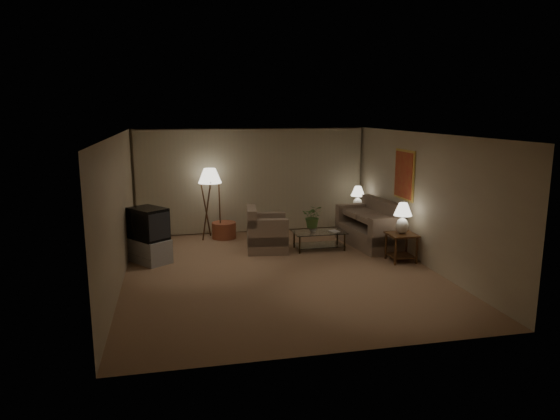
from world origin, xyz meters
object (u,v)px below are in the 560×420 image
at_px(table_lamp_near, 403,216).
at_px(ottoman, 224,230).
at_px(side_table_near, 401,242).
at_px(tv_cabinet, 150,250).
at_px(floor_lamp, 211,202).
at_px(sofa, 370,228).
at_px(armchair, 267,233).
at_px(crt_tv, 148,224).
at_px(table_lamp_far, 358,196).
at_px(vase, 313,229).
at_px(side_table_far, 357,218).
at_px(coffee_table, 319,237).

bearing_deg(table_lamp_near, ottoman, 141.49).
bearing_deg(side_table_near, tv_cabinet, 168.43).
bearing_deg(side_table_near, floor_lamp, 143.81).
bearing_deg(sofa, floor_lamp, -117.78).
distance_m(armchair, ottoman, 1.59).
height_order(crt_tv, ottoman, crt_tv).
height_order(table_lamp_far, floor_lamp, floor_lamp).
bearing_deg(vase, tv_cabinet, -177.07).
bearing_deg(table_lamp_far, vase, -139.53).
xyz_separation_m(table_lamp_far, floor_lamp, (-3.78, 0.16, -0.05)).
bearing_deg(side_table_near, crt_tv, 168.43).
xyz_separation_m(side_table_far, table_lamp_far, (-0.00, 0.00, 0.58)).
relative_size(table_lamp_near, coffee_table, 0.55).
height_order(sofa, crt_tv, crt_tv).
relative_size(armchair, vase, 7.17).
bearing_deg(coffee_table, ottoman, 143.44).
bearing_deg(sofa, side_table_near, -0.14).
xyz_separation_m(table_lamp_near, coffee_table, (-1.43, 1.25, -0.71)).
bearing_deg(tv_cabinet, armchair, 60.81).
distance_m(side_table_far, table_lamp_far, 0.58).
bearing_deg(crt_tv, coffee_table, 55.84).
distance_m(table_lamp_near, table_lamp_far, 2.60).
bearing_deg(vase, floor_lamp, 145.40).
bearing_deg(ottoman, armchair, -57.67).
height_order(sofa, floor_lamp, floor_lamp).
relative_size(table_lamp_near, crt_tv, 0.69).
relative_size(side_table_far, table_lamp_near, 0.91).
distance_m(crt_tv, vase, 3.64).
relative_size(sofa, side_table_far, 3.49).
bearing_deg(side_table_near, sofa, 96.34).
distance_m(side_table_near, floor_lamp, 4.71).
bearing_deg(vase, crt_tv, -177.07).
bearing_deg(tv_cabinet, table_lamp_near, 41.45).
height_order(floor_lamp, ottoman, floor_lamp).
height_order(side_table_near, vase, side_table_near).
relative_size(side_table_near, ottoman, 1.00).
height_order(tv_cabinet, vase, vase).
xyz_separation_m(coffee_table, tv_cabinet, (-3.77, -0.19, -0.03)).
relative_size(side_table_far, vase, 3.70).
xyz_separation_m(side_table_near, table_lamp_far, (-0.00, 2.60, 0.55)).
height_order(sofa, coffee_table, sofa).
distance_m(side_table_near, crt_tv, 5.32).
height_order(armchair, table_lamp_near, table_lamp_near).
distance_m(sofa, table_lamp_near, 1.47).
xyz_separation_m(table_lamp_near, floor_lamp, (-3.78, 2.76, -0.07)).
height_order(armchair, ottoman, armchair).
xyz_separation_m(crt_tv, vase, (3.62, 0.19, -0.33)).
bearing_deg(ottoman, table_lamp_far, -2.56).
bearing_deg(side_table_far, crt_tv, -163.55).
distance_m(side_table_near, side_table_far, 2.60).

